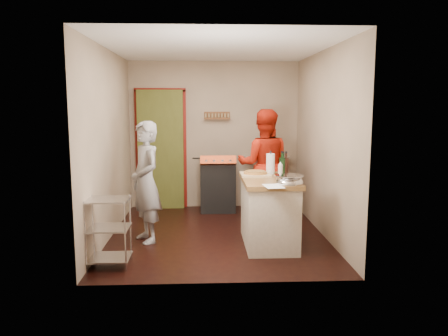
{
  "coord_description": "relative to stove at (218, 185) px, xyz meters",
  "views": [
    {
      "loc": [
        -0.19,
        -6.07,
        1.83
      ],
      "look_at": [
        0.09,
        0.0,
        0.96
      ],
      "focal_mm": 35.0,
      "sensor_mm": 36.0,
      "label": 1
    }
  ],
  "objects": [
    {
      "name": "floor",
      "position": [
        -0.05,
        -1.42,
        -0.45
      ],
      "size": [
        3.5,
        3.5,
        0.0
      ],
      "primitive_type": "plane",
      "color": "black",
      "rests_on": "ground"
    },
    {
      "name": "back_wall",
      "position": [
        -0.69,
        0.36,
        0.68
      ],
      "size": [
        3.0,
        0.44,
        2.6
      ],
      "color": "tan",
      "rests_on": "ground"
    },
    {
      "name": "left_wall",
      "position": [
        -1.55,
        -1.42,
        0.85
      ],
      "size": [
        0.04,
        3.5,
        2.6
      ],
      "primitive_type": "cube",
      "color": "tan",
      "rests_on": "ground"
    },
    {
      "name": "right_wall",
      "position": [
        1.45,
        -1.42,
        0.85
      ],
      "size": [
        0.04,
        3.5,
        2.6
      ],
      "primitive_type": "cube",
      "color": "tan",
      "rests_on": "ground"
    },
    {
      "name": "ceiling",
      "position": [
        -0.05,
        -1.42,
        2.16
      ],
      "size": [
        3.0,
        3.5,
        0.02
      ],
      "primitive_type": "cube",
      "color": "white",
      "rests_on": "back_wall"
    },
    {
      "name": "stove",
      "position": [
        0.0,
        0.0,
        0.0
      ],
      "size": [
        0.6,
        0.63,
        1.0
      ],
      "color": "black",
      "rests_on": "ground"
    },
    {
      "name": "wire_shelving",
      "position": [
        -1.33,
        -2.62,
        -0.01
      ],
      "size": [
        0.48,
        0.4,
        0.8
      ],
      "color": "silver",
      "rests_on": "ground"
    },
    {
      "name": "island",
      "position": [
        0.62,
        -1.91,
        0.02
      ],
      "size": [
        0.71,
        1.32,
        1.2
      ],
      "color": "beige",
      "rests_on": "ground"
    },
    {
      "name": "person_stripe",
      "position": [
        -1.02,
        -1.7,
        0.37
      ],
      "size": [
        0.63,
        0.71,
        1.63
      ],
      "primitive_type": "imported",
      "rotation": [
        0.0,
        0.0,
        -1.07
      ],
      "color": "#A6A6AB",
      "rests_on": "ground"
    },
    {
      "name": "person_red",
      "position": [
        0.73,
        -0.56,
        0.44
      ],
      "size": [
        0.95,
        0.79,
        1.77
      ],
      "primitive_type": "imported",
      "rotation": [
        0.0,
        0.0,
        3.0
      ],
      "color": "red",
      "rests_on": "ground"
    }
  ]
}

